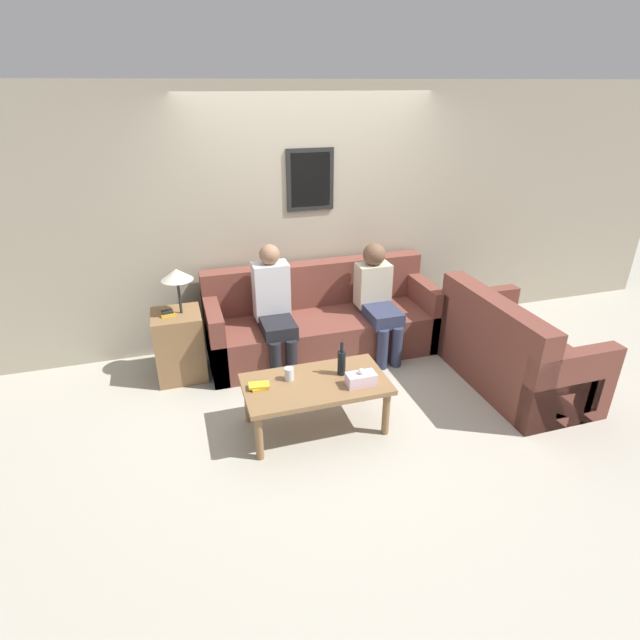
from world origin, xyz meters
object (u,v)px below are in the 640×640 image
Objects in this scene: couch_main at (322,323)px; couch_side at (512,354)px; person_left at (274,305)px; person_right at (377,296)px; drinking_glass at (289,374)px; coffee_table at (316,388)px; wine_bottle at (342,362)px.

couch_main and couch_side have the same top height.
person_left is at bearing 63.65° from couch_side.
couch_main is 2.07× the size of person_right.
coffee_table is at bearing -26.93° from drinking_glass.
person_right is (1.16, 0.97, 0.13)m from drinking_glass.
couch_main is 8.02× the size of wine_bottle.
wine_bottle is (-1.68, -0.05, 0.23)m from couch_side.
couch_main is 0.64m from person_right.
couch_side is 2.26m from person_left.
person_left reaches higher than person_right.
couch_main reaches higher than coffee_table.
drinking_glass is at bearing 90.22° from couch_side.
coffee_table is at bearing -166.76° from wine_bottle.
drinking_glass is (-2.11, -0.01, 0.17)m from couch_side.
wine_bottle is 2.77× the size of drinking_glass.
person_left is at bearing 107.12° from wine_bottle.
drinking_glass reaches higher than coffee_table.
coffee_table is 1.13m from person_left.
person_right is at bearing -19.13° from couch_main.
person_left reaches higher than coffee_table.
couch_main is 1.23m from wine_bottle.
drinking_glass is 0.09× the size of person_left.
coffee_table is (-1.92, -0.10, 0.06)m from couch_side.
wine_bottle is 0.43m from drinking_glass.
person_right reaches higher than drinking_glass.
person_right is (-0.95, 0.96, 0.31)m from couch_side.
coffee_table is 3.90× the size of wine_bottle.
person_left reaches higher than drinking_glass.
couch_side is 1.20× the size of person_left.
coffee_table is 0.94× the size of person_left.
wine_bottle is at bearing -126.06° from person_right.
person_right is at bearing 53.94° from wine_bottle.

